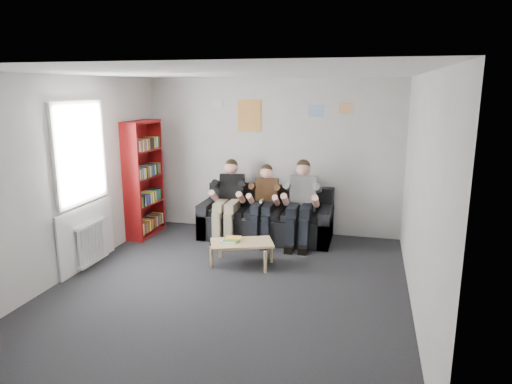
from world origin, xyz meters
TOP-DOWN VIEW (x-y plane):
  - room_shell at (0.00, 0.00)m, footprint 5.00×5.00m
  - sofa at (0.01, 2.08)m, footprint 2.22×0.91m
  - bookshelf at (-2.07, 1.72)m, footprint 0.30×0.90m
  - coffee_table at (-0.06, 0.74)m, footprint 0.89×0.49m
  - game_cases at (-0.21, 0.73)m, footprint 0.26×0.23m
  - person_left at (-0.61, 1.88)m, footprint 0.41×0.88m
  - person_middle at (0.01, 1.88)m, footprint 0.38×0.82m
  - person_right at (0.63, 1.88)m, footprint 0.43×0.92m
  - radiator at (-2.15, 0.20)m, footprint 0.10×0.64m
  - window at (-2.22, 0.20)m, footprint 0.05×1.30m
  - poster_large at (-0.40, 2.49)m, footprint 0.42×0.01m
  - poster_blue at (0.75, 2.49)m, footprint 0.25×0.01m
  - poster_pink at (1.25, 2.49)m, footprint 0.22×0.01m
  - poster_sign at (-1.00, 2.49)m, footprint 0.20×0.01m

SIDE VIEW (x-z plane):
  - sofa at x=0.01m, z-range -0.12..0.74m
  - coffee_table at x=-0.06m, z-range 0.13..0.49m
  - radiator at x=-2.15m, z-range 0.05..0.65m
  - game_cases at x=-0.21m, z-range 0.35..0.41m
  - person_middle at x=0.01m, z-range 0.00..1.29m
  - person_left at x=-0.61m, z-range 0.00..1.34m
  - person_right at x=0.63m, z-range -0.01..1.38m
  - bookshelf at x=-2.07m, z-range 0.00..1.99m
  - window at x=-2.22m, z-range -0.15..2.21m
  - room_shell at x=0.00m, z-range -1.15..3.85m
  - poster_large at x=-0.40m, z-range 1.77..2.32m
  - poster_blue at x=0.75m, z-range 2.05..2.25m
  - poster_pink at x=1.25m, z-range 2.11..2.29m
  - poster_sign at x=-1.00m, z-range 2.18..2.32m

